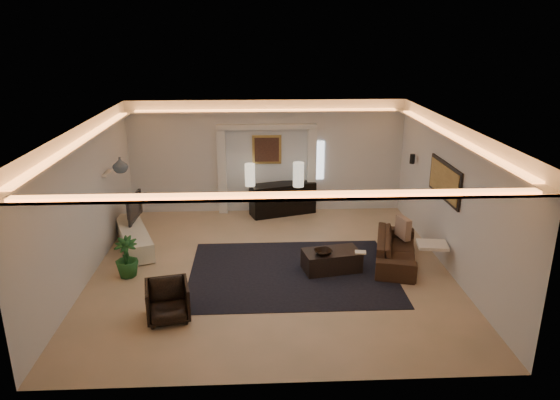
{
  "coord_description": "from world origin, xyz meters",
  "views": [
    {
      "loc": [
        -0.28,
        -9.3,
        4.56
      ],
      "look_at": [
        0.2,
        0.6,
        1.25
      ],
      "focal_mm": 32.86,
      "sensor_mm": 36.0,
      "label": 1
    }
  ],
  "objects_px": {
    "coffee_table": "(331,261)",
    "armchair": "(168,301)",
    "sofa": "(396,249)",
    "console": "(283,199)"
  },
  "relations": [
    {
      "from": "sofa",
      "to": "armchair",
      "type": "height_order",
      "value": "armchair"
    },
    {
      "from": "sofa",
      "to": "armchair",
      "type": "distance_m",
      "value": 4.75
    },
    {
      "from": "coffee_table",
      "to": "armchair",
      "type": "xyz_separation_m",
      "value": [
        -2.95,
        -1.66,
        0.12
      ]
    },
    {
      "from": "sofa",
      "to": "coffee_table",
      "type": "xyz_separation_m",
      "value": [
        -1.38,
        -0.31,
        -0.08
      ]
    },
    {
      "from": "console",
      "to": "sofa",
      "type": "distance_m",
      "value": 3.72
    },
    {
      "from": "coffee_table",
      "to": "armchair",
      "type": "height_order",
      "value": "armchair"
    },
    {
      "from": "coffee_table",
      "to": "armchair",
      "type": "relative_size",
      "value": 1.56
    },
    {
      "from": "console",
      "to": "coffee_table",
      "type": "xyz_separation_m",
      "value": [
        0.79,
        -3.33,
        -0.2
      ]
    },
    {
      "from": "console",
      "to": "armchair",
      "type": "distance_m",
      "value": 5.44
    },
    {
      "from": "console",
      "to": "sofa",
      "type": "bearing_deg",
      "value": -72.13
    }
  ]
}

